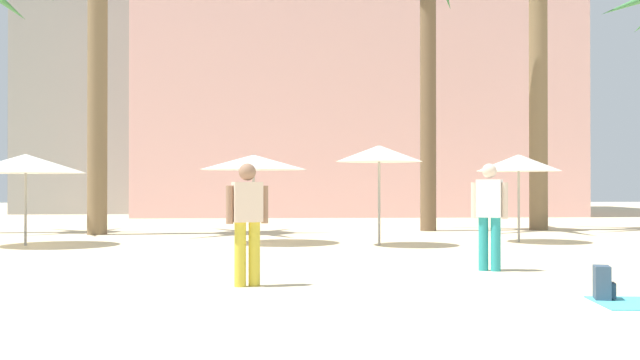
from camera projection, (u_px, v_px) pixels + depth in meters
hotel_pink at (353, 41)px, 37.65m from camera, size 20.24×8.63×17.08m
cafe_umbrella_1 at (379, 154)px, 17.85m from camera, size 2.02×2.02×2.34m
cafe_umbrella_2 at (254, 162)px, 18.54m from camera, size 2.59×2.59×2.15m
cafe_umbrella_3 at (519, 163)px, 18.90m from camera, size 2.07×2.07×2.17m
cafe_umbrella_4 at (26, 164)px, 17.83m from camera, size 2.75×2.75×2.14m
backpack at (603, 284)px, 9.26m from camera, size 0.30×0.34×0.42m
person_mid_right at (247, 219)px, 10.57m from camera, size 0.60×0.33×1.70m
person_mid_left at (489, 212)px, 12.49m from camera, size 0.58×0.38×1.75m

